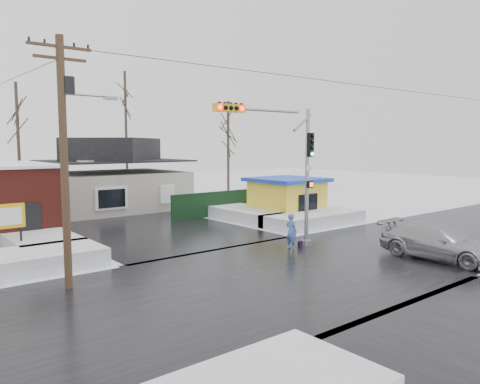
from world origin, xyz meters
TOP-DOWN VIEW (x-y plane):
  - ground at (0.00, 0.00)m, footprint 120.00×120.00m
  - road_ns at (0.00, 0.00)m, footprint 10.00×120.00m
  - road_ew at (0.00, 0.00)m, footprint 120.00×10.00m
  - snowbank_nw at (-9.00, 7.00)m, footprint 7.00×3.00m
  - snowbank_ne at (9.00, 7.00)m, footprint 7.00×3.00m
  - snowbank_nside_w at (-7.00, 12.00)m, footprint 3.00×8.00m
  - snowbank_nside_e at (7.00, 12.00)m, footprint 3.00×8.00m
  - traffic_signal at (2.43, 2.97)m, footprint 6.05×0.68m
  - utility_pole at (-7.93, 3.50)m, footprint 3.15×0.44m
  - house at (2.00, 22.00)m, footprint 10.40×8.40m
  - kiosk at (9.50, 9.99)m, footprint 4.60×4.60m
  - fence at (6.50, 14.00)m, footprint 8.00×0.12m
  - tree_far_left at (-4.00, 26.00)m, footprint 3.00×3.00m
  - tree_far_mid at (6.00, 28.00)m, footprint 3.00×3.00m
  - tree_far_right at (12.00, 20.00)m, footprint 3.00×3.00m
  - pedestrian at (2.85, 2.93)m, footprint 0.47×0.68m
  - car at (6.59, -2.80)m, footprint 2.34×5.50m
  - shopping_bag at (3.37, 2.81)m, footprint 0.30×0.16m

SIDE VIEW (x-z plane):
  - ground at x=0.00m, z-range 0.00..0.00m
  - road_ns at x=0.00m, z-range 0.00..0.02m
  - road_ew at x=0.00m, z-range 0.00..0.02m
  - shopping_bag at x=3.37m, z-range 0.00..0.35m
  - snowbank_nw at x=-9.00m, z-range 0.00..0.80m
  - snowbank_ne at x=9.00m, z-range 0.00..0.80m
  - snowbank_nside_w at x=-7.00m, z-range 0.00..0.80m
  - snowbank_nside_e at x=7.00m, z-range 0.00..0.80m
  - car at x=6.59m, z-range 0.00..1.58m
  - pedestrian at x=2.85m, z-range 0.00..1.80m
  - fence at x=6.50m, z-range 0.00..1.80m
  - kiosk at x=9.50m, z-range 0.03..2.90m
  - house at x=2.00m, z-range -0.26..5.50m
  - traffic_signal at x=2.43m, z-range 1.04..8.04m
  - utility_pole at x=-7.93m, z-range 0.61..9.61m
  - tree_far_right at x=12.00m, z-range 2.66..11.66m
  - tree_far_left at x=-4.00m, z-range 2.95..12.95m
  - tree_far_mid at x=6.00m, z-range 3.54..15.54m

